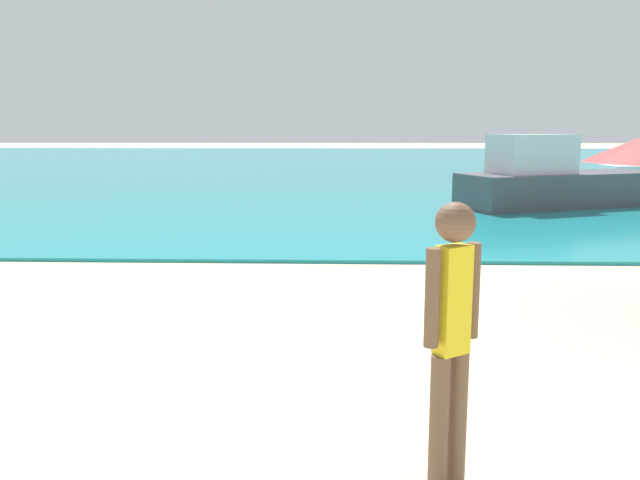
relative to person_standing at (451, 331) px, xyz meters
The scene contains 3 objects.
water 36.60m from the person_standing, 91.98° to the left, with size 160.00×60.00×0.06m, color teal.
person_standing is the anchor object (origin of this frame).
boat_near 14.95m from the person_standing, 69.83° to the left, with size 6.01×3.87×1.95m.
Camera 1 is at (0.61, 3.19, 2.16)m, focal length 36.08 mm.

